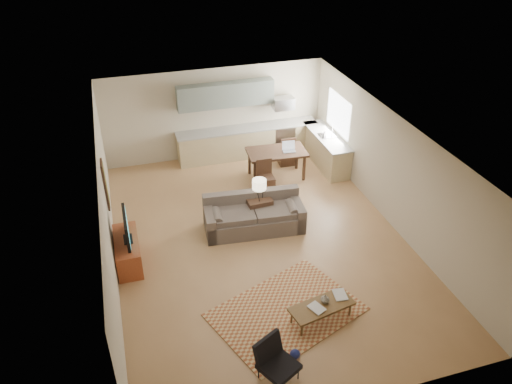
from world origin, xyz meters
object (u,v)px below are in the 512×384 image
object	(u,v)px
coffee_table	(321,312)
console_table	(259,211)
dining_table	(276,164)
armchair	(279,363)
tv_credenza	(128,251)
sofa	(254,214)

from	to	relation	value
coffee_table	console_table	distance (m)	3.39
coffee_table	dining_table	size ratio (longest dim) A/B	0.77
console_table	armchair	bearing A→B (deg)	-106.00
armchair	tv_credenza	xyz separation A→B (m)	(-2.16, 3.79, -0.07)
console_table	coffee_table	bearing A→B (deg)	-89.80
sofa	coffee_table	distance (m)	3.21
sofa	armchair	size ratio (longest dim) A/B	3.23
coffee_table	armchair	bearing A→B (deg)	-150.79
console_table	sofa	bearing A→B (deg)	-136.67
armchair	console_table	world-z (taller)	armchair
console_table	dining_table	world-z (taller)	dining_table
tv_credenza	dining_table	world-z (taller)	dining_table
sofa	console_table	size ratio (longest dim) A/B	3.54
tv_credenza	dining_table	bearing A→B (deg)	31.42
armchair	dining_table	size ratio (longest dim) A/B	0.47
tv_credenza	console_table	distance (m)	3.22
sofa	tv_credenza	distance (m)	3.01
sofa	armchair	bearing A→B (deg)	-95.64
armchair	console_table	size ratio (longest dim) A/B	1.09
dining_table	console_table	bearing A→B (deg)	-115.63
console_table	dining_table	xyz separation A→B (m)	(1.11, 2.00, 0.06)
coffee_table	tv_credenza	size ratio (longest dim) A/B	0.94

